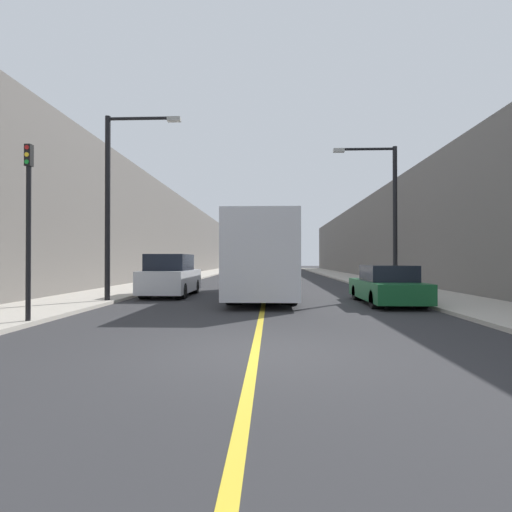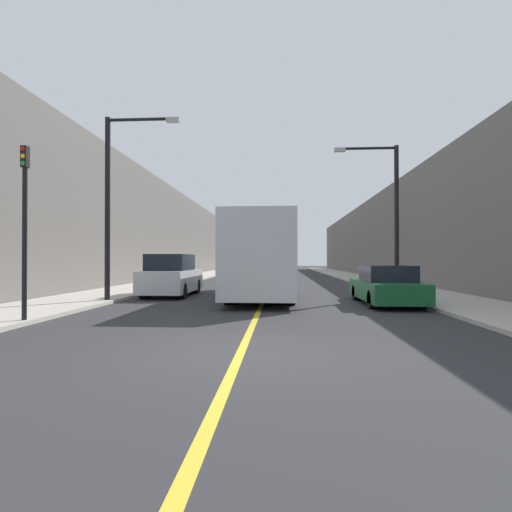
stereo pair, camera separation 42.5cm
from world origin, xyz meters
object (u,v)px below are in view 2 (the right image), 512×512
(street_lamp_left, at_px, (115,194))
(street_lamp_right, at_px, (390,207))
(parked_suv_left, at_px, (172,277))
(car_right_near, at_px, (386,287))
(traffic_light, at_px, (25,225))
(bus, at_px, (264,257))

(street_lamp_left, height_order, street_lamp_right, street_lamp_left)
(street_lamp_left, bearing_deg, street_lamp_right, 17.24)
(parked_suv_left, distance_m, street_lamp_left, 4.68)
(parked_suv_left, relative_size, car_right_near, 0.97)
(traffic_light, bearing_deg, bus, 54.94)
(car_right_near, height_order, street_lamp_left, street_lamp_left)
(parked_suv_left, height_order, traffic_light, traffic_light)
(street_lamp_right, bearing_deg, parked_suv_left, -177.42)
(car_right_near, relative_size, street_lamp_left, 0.67)
(street_lamp_left, bearing_deg, bus, 29.27)
(traffic_light, bearing_deg, car_right_near, 26.59)
(car_right_near, height_order, traffic_light, traffic_light)
(parked_suv_left, bearing_deg, street_lamp_right, 2.58)
(parked_suv_left, distance_m, street_lamp_right, 10.36)
(bus, relative_size, street_lamp_right, 1.63)
(bus, xyz_separation_m, car_right_near, (4.63, -2.98, -1.13))
(car_right_near, distance_m, traffic_light, 11.74)
(parked_suv_left, height_order, street_lamp_left, street_lamp_left)
(traffic_light, bearing_deg, street_lamp_right, 36.82)
(street_lamp_left, xyz_separation_m, traffic_light, (-0.18, -5.06, -1.64))
(street_lamp_left, bearing_deg, car_right_near, 0.73)
(street_lamp_right, bearing_deg, traffic_light, -143.18)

